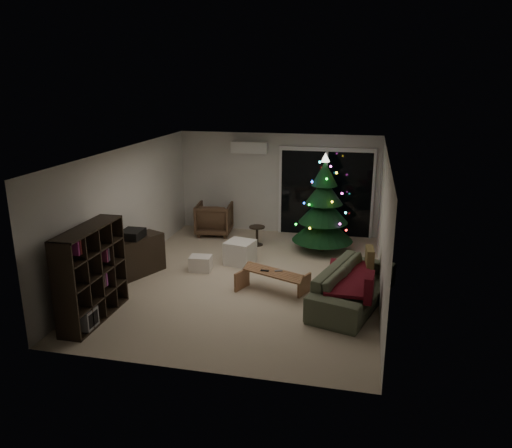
{
  "coord_description": "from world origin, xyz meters",
  "views": [
    {
      "loc": [
        2.14,
        -8.82,
        3.8
      ],
      "look_at": [
        0.1,
        0.3,
        1.05
      ],
      "focal_mm": 35.0,
      "sensor_mm": 36.0,
      "label": 1
    }
  ],
  "objects_px": {
    "coffee_table": "(273,282)",
    "bookshelf": "(81,273)",
    "media_cabinet": "(134,257)",
    "armchair": "(214,219)",
    "sofa": "(354,286)",
    "christmas_tree": "(324,203)"
  },
  "relations": [
    {
      "from": "coffee_table",
      "to": "christmas_tree",
      "type": "height_order",
      "value": "christmas_tree"
    },
    {
      "from": "armchair",
      "to": "media_cabinet",
      "type": "bearing_deg",
      "value": 69.27
    },
    {
      "from": "media_cabinet",
      "to": "coffee_table",
      "type": "distance_m",
      "value": 2.85
    },
    {
      "from": "media_cabinet",
      "to": "sofa",
      "type": "bearing_deg",
      "value": 19.51
    },
    {
      "from": "bookshelf",
      "to": "sofa",
      "type": "relative_size",
      "value": 0.68
    },
    {
      "from": "armchair",
      "to": "sofa",
      "type": "distance_m",
      "value": 4.88
    },
    {
      "from": "coffee_table",
      "to": "christmas_tree",
      "type": "distance_m",
      "value": 2.73
    },
    {
      "from": "bookshelf",
      "to": "media_cabinet",
      "type": "relative_size",
      "value": 1.25
    },
    {
      "from": "bookshelf",
      "to": "coffee_table",
      "type": "distance_m",
      "value": 3.35
    },
    {
      "from": "bookshelf",
      "to": "christmas_tree",
      "type": "height_order",
      "value": "christmas_tree"
    },
    {
      "from": "media_cabinet",
      "to": "coffee_table",
      "type": "relative_size",
      "value": 1.01
    },
    {
      "from": "bookshelf",
      "to": "media_cabinet",
      "type": "height_order",
      "value": "bookshelf"
    },
    {
      "from": "christmas_tree",
      "to": "armchair",
      "type": "bearing_deg",
      "value": 166.61
    },
    {
      "from": "media_cabinet",
      "to": "armchair",
      "type": "bearing_deg",
      "value": 100.47
    },
    {
      "from": "bookshelf",
      "to": "coffee_table",
      "type": "height_order",
      "value": "bookshelf"
    },
    {
      "from": "bookshelf",
      "to": "sofa",
      "type": "xyz_separation_m",
      "value": [
        4.3,
        1.48,
        -0.44
      ]
    },
    {
      "from": "media_cabinet",
      "to": "coffee_table",
      "type": "bearing_deg",
      "value": 20.91
    },
    {
      "from": "coffee_table",
      "to": "bookshelf",
      "type": "bearing_deg",
      "value": -126.51
    },
    {
      "from": "bookshelf",
      "to": "coffee_table",
      "type": "relative_size",
      "value": 1.27
    },
    {
      "from": "bookshelf",
      "to": "coffee_table",
      "type": "xyz_separation_m",
      "value": [
        2.84,
        1.68,
        -0.58
      ]
    },
    {
      "from": "bookshelf",
      "to": "media_cabinet",
      "type": "bearing_deg",
      "value": 65.74
    },
    {
      "from": "coffee_table",
      "to": "christmas_tree",
      "type": "relative_size",
      "value": 0.55
    }
  ]
}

